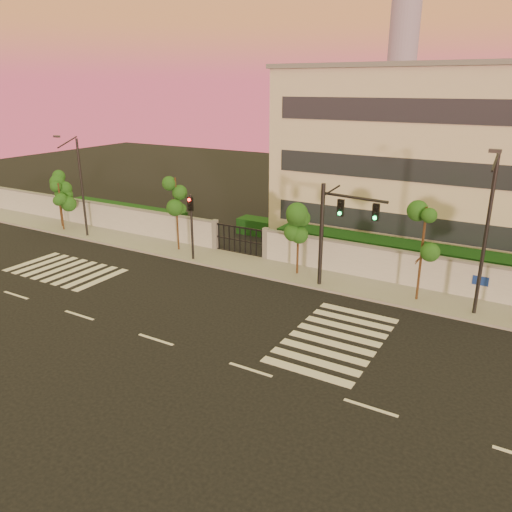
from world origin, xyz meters
name	(u,v)px	position (x,y,z in m)	size (l,w,h in m)	color
ground	(156,340)	(0.00, 0.00, 0.00)	(120.00, 120.00, 0.00)	black
sidewalk	(268,268)	(0.00, 10.50, 0.07)	(60.00, 3.00, 0.15)	gray
perimeter_wall	(281,247)	(0.10, 12.00, 1.07)	(60.00, 0.36, 2.20)	#ACAEB3
hedge_row	(313,242)	(1.17, 14.74, 0.82)	(41.00, 4.25, 1.80)	#0F3412
institutional_building	(464,158)	(9.00, 21.99, 6.16)	(24.40, 12.40, 12.25)	beige
road_markings	(180,303)	(-1.58, 3.76, 0.01)	(57.00, 7.62, 0.02)	silver
street_tree_a	(58,188)	(-18.98, 10.58, 3.23)	(1.51, 1.20, 4.39)	#382314
street_tree_b	(60,196)	(-18.09, 9.98, 2.80)	(1.50, 1.20, 3.80)	#382314
street_tree_c	(176,198)	(-7.07, 10.56, 3.77)	(1.48, 1.17, 5.13)	#382314
street_tree_d	(299,225)	(2.03, 10.52, 3.15)	(1.63, 1.29, 4.28)	#382314
street_tree_e	(424,233)	(9.20, 10.24, 3.79)	(1.58, 1.26, 5.16)	#382314
traffic_signal_main	(335,225)	(4.59, 9.60, 3.75)	(3.75, 0.67, 5.94)	black
traffic_signal_secondary	(191,219)	(-5.04, 9.45, 2.81)	(0.34, 0.34, 4.42)	black
streetlight_west	(80,183)	(-15.24, 9.60, 4.14)	(0.46, 1.84, 7.67)	black
streetlight_east	(487,229)	(12.07, 9.78, 4.54)	(0.50, 2.02, 8.40)	black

